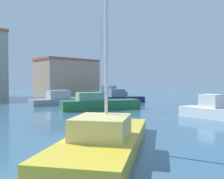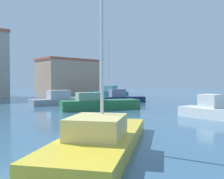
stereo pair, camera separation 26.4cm
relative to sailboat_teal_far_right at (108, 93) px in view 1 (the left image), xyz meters
name	(u,v)px [view 1 (the left image)]	position (x,y,z in m)	size (l,w,h in m)	color
water	(50,107)	(-16.08, -9.17, -0.71)	(160.00, 160.00, 0.00)	#38607F
sailboat_teal_far_right	(108,93)	(0.00, 0.00, 0.00)	(3.50, 7.23, 9.66)	#1E707A
motorboat_navy_distant_east	(118,98)	(-6.85, -9.79, -0.16)	(6.78, 4.52, 1.67)	#19234C
motorboat_white_center_channel	(215,111)	(-11.71, -24.78, -0.18)	(2.05, 5.09, 1.69)	white
motorboat_grey_mid_harbor	(60,100)	(-13.91, -7.60, -0.18)	(7.13, 3.45, 1.63)	gray
sailboat_yellow_behind_lamppost	(105,136)	(-22.61, -25.67, -0.23)	(8.11, 6.91, 11.51)	gold
sailboat_green_far_left	(99,103)	(-14.10, -14.85, -0.10)	(7.53, 4.57, 8.92)	#28703D
yacht_club	(67,77)	(1.23, 14.85, 3.09)	(12.85, 7.49, 7.58)	tan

